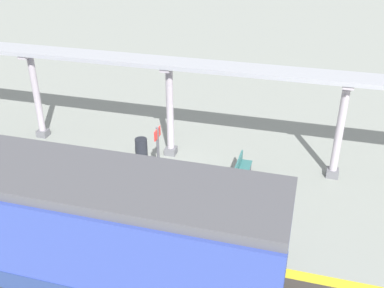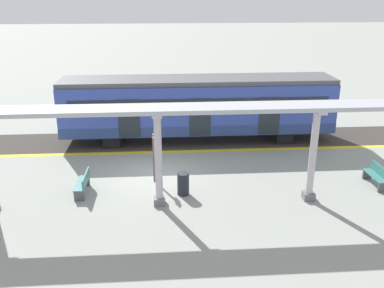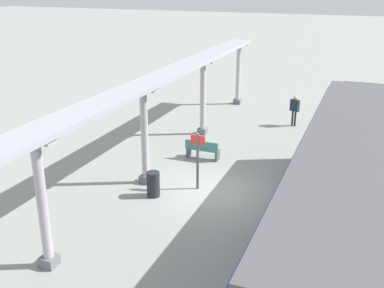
{
  "view_description": "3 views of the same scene",
  "coord_description": "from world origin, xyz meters",
  "views": [
    {
      "loc": [
        -12.48,
        -4.94,
        8.9
      ],
      "look_at": [
        0.23,
        -1.34,
        1.92
      ],
      "focal_mm": 41.66,
      "sensor_mm": 36.0,
      "label": 1
    },
    {
      "loc": [
        17.28,
        0.47,
        7.93
      ],
      "look_at": [
        1.56,
        1.59,
        2.08
      ],
      "focal_mm": 39.28,
      "sensor_mm": 36.0,
      "label": 2
    },
    {
      "loc": [
        -5.02,
        14.92,
        7.57
      ],
      "look_at": [
        1.22,
        -1.01,
        1.36
      ],
      "focal_mm": 43.33,
      "sensor_mm": 36.0,
      "label": 3
    }
  ],
  "objects": [
    {
      "name": "tactile_edge_strip",
      "position": [
        -2.92,
        0.0,
        0.0
      ],
      "size": [
        0.36,
        31.9,
        0.01
      ],
      "primitive_type": "cube",
      "color": "gold",
      "rests_on": "ground"
    },
    {
      "name": "ground_plane",
      "position": [
        0.0,
        0.0,
        0.0
      ],
      "size": [
        176.0,
        176.0,
        0.0
      ],
      "primitive_type": "plane",
      "color": "gray"
    },
    {
      "name": "canopy_pillar_fourth",
      "position": [
        2.65,
        6.18,
        1.91
      ],
      "size": [
        1.1,
        0.44,
        3.77
      ],
      "color": "slate",
      "rests_on": "ground"
    },
    {
      "name": "train_near_carriage",
      "position": [
        -4.7,
        2.35,
        1.83
      ],
      "size": [
        2.65,
        14.56,
        3.48
      ],
      "color": "#3347A4",
      "rests_on": "ground"
    },
    {
      "name": "trackbed",
      "position": [
        -4.7,
        0.0,
        0.0
      ],
      "size": [
        3.2,
        43.9,
        0.01
      ],
      "primitive_type": "cube",
      "color": "#38332D",
      "rests_on": "ground"
    },
    {
      "name": "canopy_beam",
      "position": [
        2.65,
        0.1,
        3.85
      ],
      "size": [
        1.2,
        25.96,
        0.16
      ],
      "primitive_type": "cube",
      "color": "#A8AAB2",
      "rests_on": "canopy_pillar_nearest"
    },
    {
      "name": "canopy_pillar_third",
      "position": [
        2.65,
        0.24,
        1.91
      ],
      "size": [
        1.1,
        0.44,
        3.77
      ],
      "color": "slate",
      "rests_on": "ground"
    },
    {
      "name": "platform_info_sign",
      "position": [
        0.59,
        0.02,
        1.33
      ],
      "size": [
        0.56,
        0.1,
        2.2
      ],
      "color": "#4C4C51",
      "rests_on": "ground"
    },
    {
      "name": "bench_near_end",
      "position": [
        1.47,
        -2.87,
        0.44
      ],
      "size": [
        1.5,
        0.45,
        0.86
      ],
      "color": "#367170",
      "rests_on": "ground"
    },
    {
      "name": "trash_bin",
      "position": [
        1.87,
        1.2,
        0.47
      ],
      "size": [
        0.48,
        0.48,
        0.94
      ],
      "primitive_type": "cylinder",
      "color": "#21242B",
      "rests_on": "ground"
    },
    {
      "name": "bench_mid_platform",
      "position": [
        1.59,
        9.5,
        0.44
      ],
      "size": [
        1.51,
        0.47,
        0.86
      ],
      "color": "#377771",
      "rests_on": "ground"
    }
  ]
}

